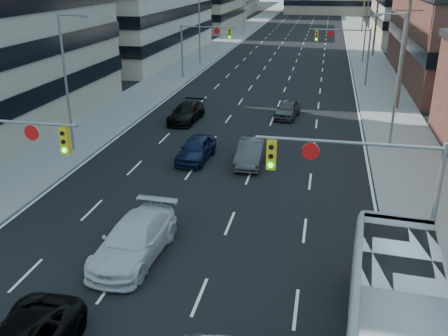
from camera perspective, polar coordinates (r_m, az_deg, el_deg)
The scene contains 19 objects.
road_surface at distance 139.71m, azimuth 9.52°, elevation 16.62°, with size 18.00×300.00×0.02m, color black.
sidewalk_left at distance 140.65m, azimuth 4.64°, elevation 16.89°, with size 5.00×300.00×0.15m, color slate.
sidewalk_right at distance 139.70m, azimuth 14.43°, elevation 16.29°, with size 5.00×300.00×0.15m, color slate.
signal_near_right at distance 18.59m, azimuth 15.67°, elevation -1.64°, with size 6.59×0.33×6.00m.
signal_far_left at distance 56.23m, azimuth -2.53°, elevation 14.30°, with size 6.09×0.33×6.00m.
signal_far_right at distance 54.61m, azimuth 13.78°, elevation 13.51°, with size 6.09×0.33×6.00m.
utility_pole_block at distance 45.92m, azimuth 19.99°, elevation 13.29°, with size 2.20×0.28×11.00m.
utility_pole_midblock at distance 75.60m, azimuth 17.07°, elevation 16.42°, with size 2.20×0.28×11.00m.
utility_pole_distant at distance 105.47m, azimuth 15.77°, elevation 17.77°, with size 2.20×0.28×11.00m.
streetlight_left_near at distance 33.91m, azimuth -17.43°, elevation 9.81°, with size 2.03×0.22×9.00m.
streetlight_left_mid at distance 66.43m, azimuth -2.70°, elevation 16.07°, with size 2.03×0.22×9.00m.
streetlight_left_far at distance 100.63m, azimuth 2.40°, elevation 17.94°, with size 2.03×0.22×9.00m.
streetlight_right_near at distance 35.00m, azimuth 19.05°, elevation 9.97°, with size 2.03×0.22×9.00m.
streetlight_right_far at distance 69.56m, azimuth 15.81°, elevation 15.57°, with size 2.03×0.22×9.00m.
white_van at distance 21.63m, azimuth -10.24°, elevation -8.08°, with size 2.31×5.67×1.65m, color silver.
sedan_blue at distance 32.16m, azimuth -3.21°, elevation 2.21°, with size 1.78×4.42×1.51m, color black.
sedan_grey_center at distance 31.53m, azimuth 3.10°, elevation 1.78°, with size 1.56×4.48×1.48m, color #343436.
sedan_black_far at distance 40.78m, azimuth -4.33°, elevation 6.33°, with size 2.02×4.96×1.44m, color black.
sedan_grey_right at distance 42.17m, azimuth 7.28°, elevation 6.71°, with size 1.67×4.16×1.42m, color #37383A.
Camera 1 is at (5.83, -9.12, 11.40)m, focal length 40.00 mm.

